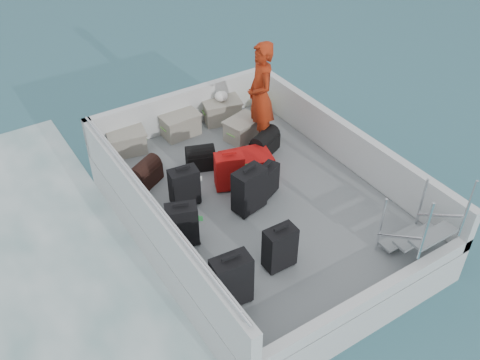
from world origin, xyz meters
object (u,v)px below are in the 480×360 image
object	(u,v)px
crate_2	(222,111)
suitcase_2	(184,187)
suitcase_4	(249,190)
passenger	(261,96)
suitcase_8	(246,163)
crate_0	(127,143)
crate_3	(243,130)
suitcase_7	(268,181)
suitcase_3	(280,248)
crate_1	(180,125)
suitcase_0	(231,281)
suitcase_5	(229,172)
suitcase_1	(182,225)

from	to	relation	value
crate_2	suitcase_2	bearing A→B (deg)	-134.27
suitcase_2	suitcase_4	size ratio (longest dim) A/B	0.87
passenger	suitcase_8	bearing A→B (deg)	-31.58
crate_0	crate_3	bearing A→B (deg)	-20.86
suitcase_7	crate_3	distance (m)	1.60
suitcase_4	crate_2	world-z (taller)	suitcase_4
suitcase_3	crate_1	distance (m)	3.54
suitcase_0	suitcase_7	size ratio (longest dim) A/B	1.42
suitcase_0	suitcase_5	distance (m)	2.24
suitcase_0	crate_0	world-z (taller)	suitcase_0
suitcase_3	suitcase_1	bearing A→B (deg)	129.81
suitcase_4	suitcase_5	distance (m)	0.59
crate_2	crate_3	world-z (taller)	crate_2
suitcase_1	suitcase_4	bearing A→B (deg)	26.65
suitcase_5	crate_0	size ratio (longest dim) A/B	1.03
suitcase_3	suitcase_5	size ratio (longest dim) A/B	1.04
suitcase_0	suitcase_7	world-z (taller)	suitcase_0
suitcase_8	crate_3	xyz separation A→B (m)	(0.48, 0.85, 0.02)
suitcase_1	crate_3	world-z (taller)	suitcase_1
suitcase_8	crate_3	distance (m)	0.97
suitcase_2	passenger	distance (m)	2.09
crate_2	passenger	bearing A→B (deg)	-80.61
suitcase_7	suitcase_5	bearing A→B (deg)	107.74
passenger	suitcase_7	bearing A→B (deg)	-12.18
suitcase_2	suitcase_8	xyz separation A→B (m)	(1.21, 0.17, -0.15)
suitcase_4	crate_1	size ratio (longest dim) A/B	1.12
suitcase_2	crate_0	bearing A→B (deg)	103.27
suitcase_4	crate_3	size ratio (longest dim) A/B	1.20
suitcase_4	suitcase_8	size ratio (longest dim) A/B	0.89
suitcase_0	suitcase_8	bearing A→B (deg)	58.20
suitcase_5	suitcase_7	xyz separation A→B (m)	(0.41, -0.45, -0.05)
suitcase_3	crate_1	world-z (taller)	suitcase_3
suitcase_2	suitcase_5	bearing A→B (deg)	4.57
suitcase_5	crate_2	world-z (taller)	suitcase_5
suitcase_3	crate_1	xyz separation A→B (m)	(0.39, 3.52, -0.13)
suitcase_0	suitcase_5	xyz separation A→B (m)	(1.16, 1.92, -0.06)
suitcase_5	crate_1	bearing A→B (deg)	109.80
suitcase_7	crate_1	distance (m)	2.24
suitcase_4	passenger	world-z (taller)	passenger
crate_0	crate_1	bearing A→B (deg)	-0.12
suitcase_8	suitcase_7	bearing A→B (deg)	-169.79
suitcase_1	crate_1	xyz separation A→B (m)	(1.24, 2.46, -0.13)
suitcase_2	crate_3	size ratio (longest dim) A/B	1.05
suitcase_2	suitcase_4	distance (m)	0.97
suitcase_1	crate_0	distance (m)	2.47
suitcase_1	passenger	xyz separation A→B (m)	(2.27, 1.46, 0.61)
suitcase_4	crate_2	bearing A→B (deg)	56.17
crate_1	crate_3	size ratio (longest dim) A/B	1.07
suitcase_8	suitcase_5	bearing A→B (deg)	129.08
suitcase_4	crate_3	world-z (taller)	suitcase_4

